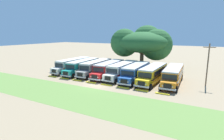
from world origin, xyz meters
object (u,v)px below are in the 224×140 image
parked_bus_slot_3 (109,68)px  utility_pole (208,64)px  parked_bus_slot_1 (83,66)px  parked_bus_slot_2 (96,67)px  broad_shade_tree (143,42)px  parked_bus_slot_0 (73,64)px  parked_bus_slot_4 (122,69)px  parked_bus_slot_7 (173,75)px  parked_bus_slot_5 (136,71)px  parked_bus_slot_6 (153,73)px

parked_bus_slot_3 → utility_pole: utility_pole is taller
parked_bus_slot_1 → parked_bus_slot_2: (3.10, 0.48, 0.00)m
parked_bus_slot_3 → broad_shade_tree: bearing=162.5°
parked_bus_slot_0 → parked_bus_slot_3: (9.46, -0.09, 0.00)m
parked_bus_slot_3 → broad_shade_tree: size_ratio=0.76×
broad_shade_tree → utility_pole: size_ratio=2.06×
parked_bus_slot_2 → broad_shade_tree: bearing=148.6°
parked_bus_slot_4 → parked_bus_slot_7: bearing=91.0°
parked_bus_slot_5 → parked_bus_slot_6: same height
broad_shade_tree → parked_bus_slot_3: bearing=-104.2°
parked_bus_slot_6 → parked_bus_slot_7: bearing=98.9°
parked_bus_slot_0 → parked_bus_slot_2: 6.20m
broad_shade_tree → parked_bus_slot_6: bearing=-62.7°
parked_bus_slot_1 → parked_bus_slot_6: size_ratio=1.01×
parked_bus_slot_0 → parked_bus_slot_5: 15.32m
parked_bus_slot_4 → parked_bus_slot_0: bearing=-89.5°
parked_bus_slot_5 → parked_bus_slot_7: same height
broad_shade_tree → utility_pole: broad_shade_tree is taller
parked_bus_slot_7 → parked_bus_slot_0: bearing=-92.7°
parked_bus_slot_0 → parked_bus_slot_4: size_ratio=1.00×
parked_bus_slot_1 → parked_bus_slot_4: size_ratio=1.01×
utility_pole → parked_bus_slot_4: bearing=-175.6°
parked_bus_slot_2 → parked_bus_slot_0: bearing=-93.0°
parked_bus_slot_3 → broad_shade_tree: 12.90m
parked_bus_slot_1 → parked_bus_slot_4: same height
parked_bus_slot_7 → utility_pole: (5.04, 0.95, 2.14)m
parked_bus_slot_6 → parked_bus_slot_7: size_ratio=0.99×
parked_bus_slot_5 → broad_shade_tree: broad_shade_tree is taller
parked_bus_slot_6 → utility_pole: 8.78m
parked_bus_slot_7 → parked_bus_slot_6: bearing=-85.1°
parked_bus_slot_0 → parked_bus_slot_2: (6.20, 0.01, 0.00)m
parked_bus_slot_5 → parked_bus_slot_6: bearing=90.2°
parked_bus_slot_1 → parked_bus_slot_7: bearing=88.9°
parked_bus_slot_7 → broad_shade_tree: (-9.41, 11.24, 4.71)m
parked_bus_slot_1 → broad_shade_tree: 15.91m
parked_bus_slot_5 → parked_bus_slot_6: (3.14, 0.15, 0.00)m
parked_bus_slot_4 → utility_pole: bearing=94.4°
parked_bus_slot_3 → parked_bus_slot_7: size_ratio=1.00×
parked_bus_slot_6 → parked_bus_slot_7: 3.39m
parked_bus_slot_0 → parked_bus_slot_7: same height
parked_bus_slot_0 → parked_bus_slot_6: same height
broad_shade_tree → parked_bus_slot_0: bearing=-137.1°
parked_bus_slot_7 → parked_bus_slot_1: bearing=-91.2°
parked_bus_slot_6 → utility_pole: bearing=100.3°
parked_bus_slot_1 → utility_pole: (23.75, 1.72, 2.14)m
parked_bus_slot_4 → utility_pole: (14.53, 1.13, 2.14)m
broad_shade_tree → utility_pole: bearing=-35.5°
broad_shade_tree → parked_bus_slot_2: bearing=-118.3°
parked_bus_slot_4 → parked_bus_slot_6: 6.14m
parked_bus_slot_1 → utility_pole: bearing=90.7°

